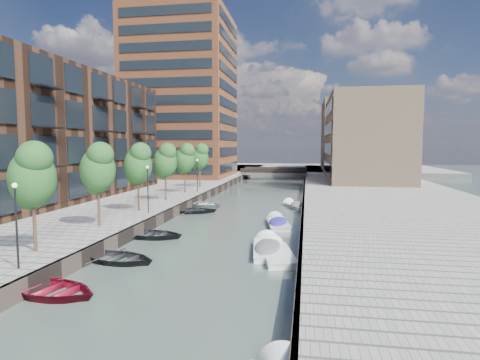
% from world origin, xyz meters
% --- Properties ---
extents(water, '(300.00, 300.00, 0.00)m').
position_xyz_m(water, '(0.00, 40.00, 0.00)').
color(water, '#38473F').
rests_on(water, ground).
extents(quay_right, '(20.00, 140.00, 1.00)m').
position_xyz_m(quay_right, '(16.00, 40.00, 0.50)').
color(quay_right, gray).
rests_on(quay_right, ground).
extents(quay_wall_left, '(0.25, 140.00, 1.00)m').
position_xyz_m(quay_wall_left, '(-6.10, 40.00, 0.50)').
color(quay_wall_left, '#332823').
rests_on(quay_wall_left, ground).
extents(quay_wall_right, '(0.25, 140.00, 1.00)m').
position_xyz_m(quay_wall_right, '(6.10, 40.00, 0.50)').
color(quay_wall_right, '#332823').
rests_on(quay_wall_right, ground).
extents(far_closure, '(80.00, 40.00, 1.00)m').
position_xyz_m(far_closure, '(0.00, 100.00, 0.50)').
color(far_closure, gray).
rests_on(far_closure, ground).
extents(apartment_block, '(8.00, 38.00, 14.00)m').
position_xyz_m(apartment_block, '(-20.00, 30.00, 8.00)').
color(apartment_block, '#321D13').
rests_on(apartment_block, quay_left).
extents(tower, '(18.00, 18.00, 30.00)m').
position_xyz_m(tower, '(-17.00, 65.00, 16.00)').
color(tower, '#99502C').
rests_on(tower, quay_left).
extents(tan_block_near, '(12.00, 25.00, 14.00)m').
position_xyz_m(tan_block_near, '(16.00, 62.00, 8.00)').
color(tan_block_near, '#A08262').
rests_on(tan_block_near, quay_right).
extents(tan_block_far, '(12.00, 20.00, 16.00)m').
position_xyz_m(tan_block_far, '(16.00, 88.00, 9.00)').
color(tan_block_far, '#A08262').
rests_on(tan_block_far, quay_right).
extents(bridge, '(13.00, 6.00, 1.30)m').
position_xyz_m(bridge, '(0.00, 72.00, 1.39)').
color(bridge, gray).
rests_on(bridge, ground).
extents(tree_1, '(2.50, 2.50, 5.95)m').
position_xyz_m(tree_1, '(-8.50, 11.00, 5.31)').
color(tree_1, '#382619').
rests_on(tree_1, quay_left).
extents(tree_2, '(2.50, 2.50, 5.95)m').
position_xyz_m(tree_2, '(-8.50, 18.00, 5.31)').
color(tree_2, '#382619').
rests_on(tree_2, quay_left).
extents(tree_3, '(2.50, 2.50, 5.95)m').
position_xyz_m(tree_3, '(-8.50, 25.00, 5.31)').
color(tree_3, '#382619').
rests_on(tree_3, quay_left).
extents(tree_4, '(2.50, 2.50, 5.95)m').
position_xyz_m(tree_4, '(-8.50, 32.00, 5.31)').
color(tree_4, '#382619').
rests_on(tree_4, quay_left).
extents(tree_5, '(2.50, 2.50, 5.95)m').
position_xyz_m(tree_5, '(-8.50, 39.00, 5.31)').
color(tree_5, '#382619').
rests_on(tree_5, quay_left).
extents(tree_6, '(2.50, 2.50, 5.95)m').
position_xyz_m(tree_6, '(-8.50, 46.00, 5.31)').
color(tree_6, '#382619').
rests_on(tree_6, quay_left).
extents(lamp_0, '(0.24, 0.24, 4.12)m').
position_xyz_m(lamp_0, '(-7.20, 8.00, 3.51)').
color(lamp_0, black).
rests_on(lamp_0, quay_left).
extents(lamp_1, '(0.24, 0.24, 4.12)m').
position_xyz_m(lamp_1, '(-7.20, 24.00, 3.51)').
color(lamp_1, black).
rests_on(lamp_1, quay_left).
extents(lamp_2, '(0.24, 0.24, 4.12)m').
position_xyz_m(lamp_2, '(-7.20, 40.00, 3.51)').
color(lamp_2, black).
rests_on(lamp_2, quay_left).
extents(sloop_0, '(5.32, 4.28, 0.98)m').
position_xyz_m(sloop_0, '(-4.51, 12.89, 0.00)').
color(sloop_0, black).
rests_on(sloop_0, ground).
extents(sloop_1, '(5.04, 3.73, 1.01)m').
position_xyz_m(sloop_1, '(-4.95, 19.11, 0.00)').
color(sloop_1, '#232426').
rests_on(sloop_1, ground).
extents(sloop_2, '(5.44, 4.36, 1.01)m').
position_xyz_m(sloop_2, '(-5.16, 7.45, 0.00)').
color(sloop_2, maroon).
rests_on(sloop_2, ground).
extents(sloop_3, '(5.84, 5.15, 1.00)m').
position_xyz_m(sloop_3, '(-5.00, 34.52, 0.00)').
color(sloop_3, '#B7B7B5').
rests_on(sloop_3, ground).
extents(sloop_4, '(5.41, 4.53, 0.96)m').
position_xyz_m(sloop_4, '(-4.83, 30.27, 0.00)').
color(sloop_4, black).
rests_on(sloop_4, ground).
extents(motorboat_1, '(2.35, 5.29, 1.70)m').
position_xyz_m(motorboat_1, '(3.95, 16.66, 0.21)').
color(motorboat_1, white).
rests_on(motorboat_1, ground).
extents(motorboat_2, '(2.74, 5.25, 1.67)m').
position_xyz_m(motorboat_2, '(4.57, 15.76, 0.10)').
color(motorboat_2, white).
rests_on(motorboat_2, ground).
extents(motorboat_3, '(2.45, 4.99, 1.59)m').
position_xyz_m(motorboat_3, '(3.97, 25.25, 0.19)').
color(motorboat_3, beige).
rests_on(motorboat_3, ground).
extents(motorboat_4, '(3.26, 4.71, 1.49)m').
position_xyz_m(motorboat_4, '(5.22, 35.57, 0.18)').
color(motorboat_4, white).
rests_on(motorboat_4, ground).
extents(car, '(2.49, 4.48, 1.44)m').
position_xyz_m(car, '(11.34, 66.55, 1.72)').
color(car, '#B3B6B8').
rests_on(car, quay_right).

